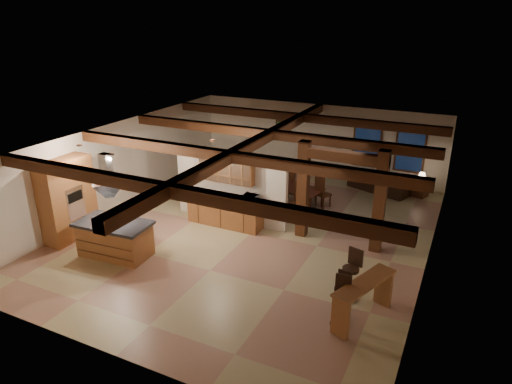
% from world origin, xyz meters
% --- Properties ---
extents(ground, '(12.00, 12.00, 0.00)m').
position_xyz_m(ground, '(0.00, 0.00, 0.00)').
color(ground, tan).
rests_on(ground, ground).
extents(room_walls, '(12.00, 12.00, 12.00)m').
position_xyz_m(room_walls, '(0.00, 0.00, 1.78)').
color(room_walls, white).
rests_on(room_walls, ground).
extents(ceiling_beams, '(10.00, 12.00, 0.28)m').
position_xyz_m(ceiling_beams, '(0.00, 0.00, 2.76)').
color(ceiling_beams, '#3E210F').
rests_on(ceiling_beams, room_walls).
extents(timber_posts, '(2.50, 0.30, 2.90)m').
position_xyz_m(timber_posts, '(2.50, 0.50, 1.76)').
color(timber_posts, '#3E210F').
rests_on(timber_posts, ground).
extents(partition_wall, '(3.80, 0.18, 2.20)m').
position_xyz_m(partition_wall, '(-1.00, 0.50, 1.10)').
color(partition_wall, white).
rests_on(partition_wall, ground).
extents(pantry_cabinet, '(0.67, 1.60, 2.40)m').
position_xyz_m(pantry_cabinet, '(-4.67, -2.60, 1.20)').
color(pantry_cabinet, '#AC5A37').
rests_on(pantry_cabinet, ground).
extents(back_counter, '(2.50, 0.66, 0.94)m').
position_xyz_m(back_counter, '(-1.00, 0.11, 0.48)').
color(back_counter, '#AC5A37').
rests_on(back_counter, ground).
extents(upper_display_cabinet, '(1.80, 0.36, 0.95)m').
position_xyz_m(upper_display_cabinet, '(-1.00, 0.31, 1.85)').
color(upper_display_cabinet, '#AC5A37').
rests_on(upper_display_cabinet, partition_wall).
extents(range_hood, '(1.10, 1.10, 1.40)m').
position_xyz_m(range_hood, '(-2.75, -2.88, 1.78)').
color(range_hood, silver).
rests_on(range_hood, room_walls).
extents(back_windows, '(2.70, 0.07, 1.70)m').
position_xyz_m(back_windows, '(2.80, 5.93, 1.50)').
color(back_windows, '#3E210F').
rests_on(back_windows, room_walls).
extents(framed_art, '(0.65, 0.05, 0.85)m').
position_xyz_m(framed_art, '(-1.50, 5.94, 1.70)').
color(framed_art, '#3E210F').
rests_on(framed_art, room_walls).
extents(recessed_cans, '(3.16, 2.46, 0.03)m').
position_xyz_m(recessed_cans, '(-2.53, -1.93, 2.87)').
color(recessed_cans, silver).
rests_on(recessed_cans, room_walls).
extents(kitchen_island, '(2.08, 1.21, 1.00)m').
position_xyz_m(kitchen_island, '(-2.75, -2.88, 0.50)').
color(kitchen_island, '#AC5A37').
rests_on(kitchen_island, ground).
extents(dining_table, '(1.99, 1.32, 0.65)m').
position_xyz_m(dining_table, '(0.39, 2.50, 0.32)').
color(dining_table, '#421B10').
rests_on(dining_table, ground).
extents(sofa, '(2.44, 1.60, 0.66)m').
position_xyz_m(sofa, '(2.73, 5.23, 0.33)').
color(sofa, black).
rests_on(sofa, ground).
extents(microwave, '(0.45, 0.31, 0.24)m').
position_xyz_m(microwave, '(-0.10, 0.11, 1.06)').
color(microwave, '#B8B8BC').
rests_on(microwave, back_counter).
extents(bar_counter, '(1.05, 1.84, 0.94)m').
position_xyz_m(bar_counter, '(4.01, -2.78, 0.63)').
color(bar_counter, '#AC5A37').
rests_on(bar_counter, ground).
extents(side_table, '(0.61, 0.61, 0.59)m').
position_xyz_m(side_table, '(4.19, 5.30, 0.30)').
color(side_table, '#3E210F').
rests_on(side_table, ground).
extents(table_lamp, '(0.26, 0.26, 0.31)m').
position_xyz_m(table_lamp, '(4.19, 5.30, 0.81)').
color(table_lamp, black).
rests_on(table_lamp, side_table).
extents(bar_stool_a, '(0.36, 0.37, 1.04)m').
position_xyz_m(bar_stool_a, '(3.55, -2.80, 0.53)').
color(bar_stool_a, black).
rests_on(bar_stool_a, ground).
extents(bar_stool_b, '(0.40, 0.40, 1.14)m').
position_xyz_m(bar_stool_b, '(3.63, -3.15, 0.58)').
color(bar_stool_b, black).
rests_on(bar_stool_b, ground).
extents(bar_stool_c, '(0.45, 0.46, 1.23)m').
position_xyz_m(bar_stool_c, '(3.56, -2.09, 0.62)').
color(bar_stool_c, black).
rests_on(bar_stool_c, ground).
extents(dining_chairs, '(2.41, 2.41, 1.19)m').
position_xyz_m(dining_chairs, '(0.39, 2.50, 0.61)').
color(dining_chairs, '#3E210F').
rests_on(dining_chairs, ground).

